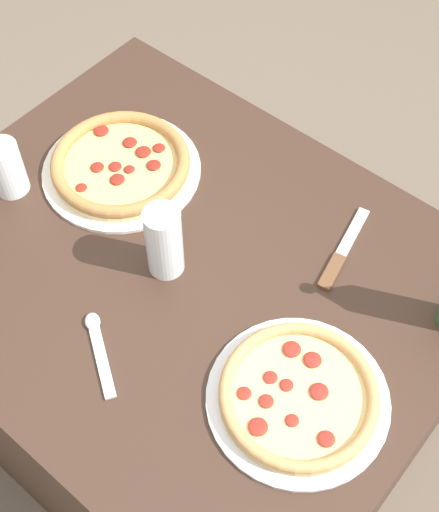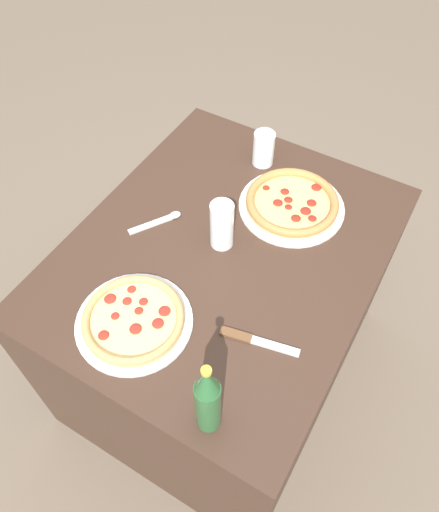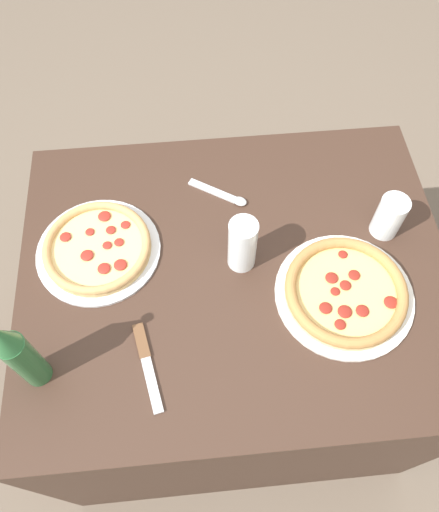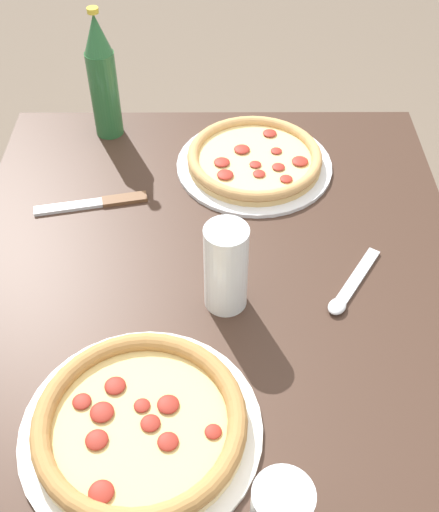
{
  "view_description": "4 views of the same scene",
  "coord_description": "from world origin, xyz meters",
  "px_view_note": "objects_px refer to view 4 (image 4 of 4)",
  "views": [
    {
      "loc": [
        0.55,
        -0.54,
        1.89
      ],
      "look_at": [
        0.07,
        0.03,
        0.82
      ],
      "focal_mm": 50.0,
      "sensor_mm": 36.0,
      "label": 1
    },
    {
      "loc": [
        0.8,
        0.45,
        1.92
      ],
      "look_at": [
        0.07,
        0.02,
        0.81
      ],
      "focal_mm": 35.0,
      "sensor_mm": 36.0,
      "label": 2
    },
    {
      "loc": [
        0.1,
        0.59,
        1.84
      ],
      "look_at": [
        0.04,
        0.0,
        0.83
      ],
      "focal_mm": 35.0,
      "sensor_mm": 36.0,
      "label": 3
    },
    {
      "loc": [
        -0.7,
        -0.01,
        1.56
      ],
      "look_at": [
        0.03,
        -0.01,
        0.81
      ],
      "focal_mm": 45.0,
      "sensor_mm": 36.0,
      "label": 4
    }
  ],
  "objects_px": {
    "pizza_margherita": "(140,424)",
    "spoon": "(349,289)",
    "pizza_salami": "(254,160)",
    "knife": "(97,203)",
    "beer_bottle": "(102,78)",
    "glass_cola": "(226,271)"
  },
  "relations": [
    {
      "from": "pizza_margherita",
      "to": "spoon",
      "type": "xyz_separation_m",
      "value": [
        0.26,
        -0.32,
        -0.02
      ]
    },
    {
      "from": "pizza_salami",
      "to": "knife",
      "type": "bearing_deg",
      "value": 110.76
    },
    {
      "from": "pizza_margherita",
      "to": "knife",
      "type": "bearing_deg",
      "value": 14.53
    },
    {
      "from": "pizza_margherita",
      "to": "beer_bottle",
      "type": "relative_size",
      "value": 1.22
    },
    {
      "from": "glass_cola",
      "to": "beer_bottle",
      "type": "xyz_separation_m",
      "value": [
        0.48,
        0.24,
        0.06
      ]
    },
    {
      "from": "pizza_margherita",
      "to": "glass_cola",
      "type": "xyz_separation_m",
      "value": [
        0.24,
        -0.12,
        0.05
      ]
    },
    {
      "from": "pizza_salami",
      "to": "glass_cola",
      "type": "bearing_deg",
      "value": 170.21
    },
    {
      "from": "glass_cola",
      "to": "pizza_margherita",
      "type": "bearing_deg",
      "value": 153.33
    },
    {
      "from": "glass_cola",
      "to": "knife",
      "type": "height_order",
      "value": "glass_cola"
    },
    {
      "from": "pizza_salami",
      "to": "glass_cola",
      "type": "relative_size",
      "value": 1.97
    },
    {
      "from": "knife",
      "to": "spoon",
      "type": "height_order",
      "value": "spoon"
    },
    {
      "from": "glass_cola",
      "to": "knife",
      "type": "relative_size",
      "value": 0.75
    },
    {
      "from": "pizza_margherita",
      "to": "pizza_salami",
      "type": "distance_m",
      "value": 0.62
    },
    {
      "from": "glass_cola",
      "to": "knife",
      "type": "bearing_deg",
      "value": 45.1
    },
    {
      "from": "pizza_salami",
      "to": "beer_bottle",
      "type": "bearing_deg",
      "value": 68.04
    },
    {
      "from": "beer_bottle",
      "to": "glass_cola",
      "type": "bearing_deg",
      "value": -153.01
    },
    {
      "from": "beer_bottle",
      "to": "spoon",
      "type": "xyz_separation_m",
      "value": [
        -0.46,
        -0.45,
        -0.13
      ]
    },
    {
      "from": "knife",
      "to": "spoon",
      "type": "relative_size",
      "value": 1.34
    },
    {
      "from": "pizza_salami",
      "to": "glass_cola",
      "type": "height_order",
      "value": "glass_cola"
    },
    {
      "from": "glass_cola",
      "to": "pizza_salami",
      "type": "bearing_deg",
      "value": -9.79
    },
    {
      "from": "glass_cola",
      "to": "spoon",
      "type": "height_order",
      "value": "glass_cola"
    },
    {
      "from": "beer_bottle",
      "to": "pizza_margherita",
      "type": "bearing_deg",
      "value": -170.02
    }
  ]
}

